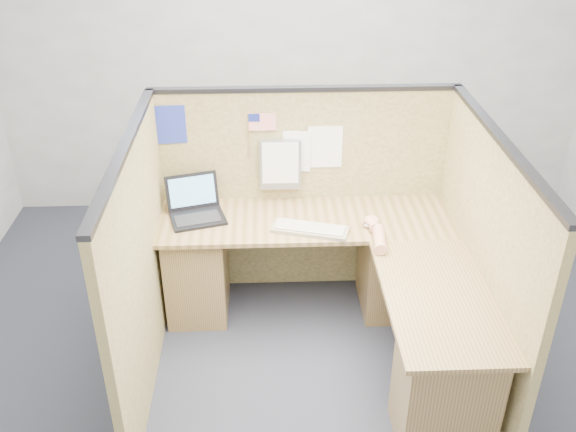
{
  "coord_description": "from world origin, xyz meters",
  "views": [
    {
      "loc": [
        -0.27,
        -3.0,
        2.87
      ],
      "look_at": [
        -0.13,
        0.5,
        0.85
      ],
      "focal_mm": 40.0,
      "sensor_mm": 36.0,
      "label": 1
    }
  ],
  "objects_px": {
    "mouse": "(372,224)",
    "l_desk": "(338,294)",
    "keyboard": "(310,229)",
    "laptop": "(198,206)"
  },
  "relations": [
    {
      "from": "mouse",
      "to": "l_desk",
      "type": "bearing_deg",
      "value": -131.26
    },
    {
      "from": "keyboard",
      "to": "mouse",
      "type": "bearing_deg",
      "value": 21.27
    },
    {
      "from": "l_desk",
      "to": "keyboard",
      "type": "height_order",
      "value": "keyboard"
    },
    {
      "from": "keyboard",
      "to": "mouse",
      "type": "distance_m",
      "value": 0.4
    },
    {
      "from": "l_desk",
      "to": "mouse",
      "type": "bearing_deg",
      "value": 48.74
    },
    {
      "from": "l_desk",
      "to": "laptop",
      "type": "bearing_deg",
      "value": 152.37
    },
    {
      "from": "l_desk",
      "to": "mouse",
      "type": "height_order",
      "value": "mouse"
    },
    {
      "from": "l_desk",
      "to": "mouse",
      "type": "relative_size",
      "value": 17.43
    },
    {
      "from": "keyboard",
      "to": "l_desk",
      "type": "bearing_deg",
      "value": -37.03
    },
    {
      "from": "l_desk",
      "to": "mouse",
      "type": "distance_m",
      "value": 0.5
    }
  ]
}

